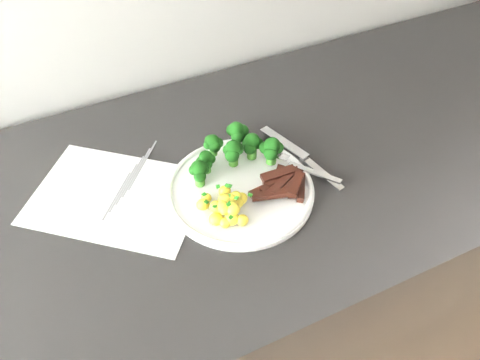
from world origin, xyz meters
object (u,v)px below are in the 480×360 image
at_px(counter, 197,327).
at_px(recipe_paper, 117,196).
at_px(beef_strips, 282,183).
at_px(plate, 240,189).
at_px(broccoli, 234,149).
at_px(potatoes, 227,206).
at_px(fork, 303,167).
at_px(knife, 311,165).

distance_m(counter, recipe_paper, 0.48).
bearing_deg(beef_strips, recipe_paper, 157.38).
xyz_separation_m(plate, broccoli, (0.02, 0.06, 0.04)).
xyz_separation_m(potatoes, fork, (0.16, 0.03, -0.01)).
relative_size(plate, fork, 1.84).
bearing_deg(fork, plate, 175.77).
bearing_deg(beef_strips, counter, 158.79).
relative_size(counter, potatoes, 28.03).
height_order(counter, beef_strips, beef_strips).
bearing_deg(broccoli, potatoes, -121.02).
bearing_deg(plate, counter, 159.78).
distance_m(counter, potatoes, 0.50).
bearing_deg(fork, recipe_paper, 164.03).
bearing_deg(broccoli, beef_strips, -60.22).
bearing_deg(recipe_paper, potatoes, -38.01).
relative_size(plate, broccoli, 1.47).
relative_size(plate, beef_strips, 2.18).
xyz_separation_m(beef_strips, fork, (0.05, 0.02, -0.00)).
distance_m(broccoli, beef_strips, 0.10).
distance_m(beef_strips, knife, 0.08).
bearing_deg(beef_strips, fork, 19.62).
distance_m(beef_strips, fork, 0.06).
bearing_deg(recipe_paper, counter, -24.90).
distance_m(counter, fork, 0.54).
bearing_deg(broccoli, knife, -26.24).
height_order(fork, knife, fork).
bearing_deg(beef_strips, knife, 19.61).
height_order(recipe_paper, broccoli, broccoli).
height_order(counter, plate, plate).
bearing_deg(plate, fork, -4.23).
distance_m(fork, knife, 0.02).
relative_size(fork, knife, 0.68).
relative_size(recipe_paper, plate, 1.35).
bearing_deg(counter, fork, -11.60).
xyz_separation_m(recipe_paper, fork, (0.32, -0.09, 0.02)).
distance_m(broccoli, potatoes, 0.12).
distance_m(broccoli, fork, 0.13).
relative_size(potatoes, fork, 0.64).
distance_m(recipe_paper, plate, 0.21).
bearing_deg(counter, recipe_paper, 155.10).
xyz_separation_m(counter, fork, (0.22, -0.04, 0.49)).
height_order(plate, broccoli, broccoli).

